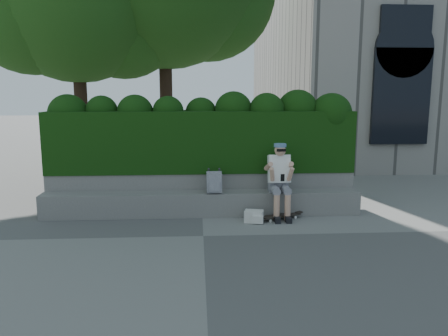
{
  "coord_description": "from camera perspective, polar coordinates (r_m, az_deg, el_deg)",
  "views": [
    {
      "loc": [
        -0.08,
        -6.82,
        2.3
      ],
      "look_at": [
        0.4,
        1.0,
        0.95
      ],
      "focal_mm": 35.0,
      "sensor_mm": 36.0,
      "label": 1
    }
  ],
  "objects": [
    {
      "name": "bench_ledge",
      "position": [
        8.34,
        -2.86,
        -4.65
      ],
      "size": [
        6.0,
        0.45,
        0.45
      ],
      "primitive_type": "cube",
      "color": "gray",
      "rests_on": "ground"
    },
    {
      "name": "person",
      "position": [
        8.19,
        7.26,
        -1.21
      ],
      "size": [
        0.4,
        0.76,
        1.38
      ],
      "color": "gray",
      "rests_on": "ground"
    },
    {
      "name": "backpack_plaid",
      "position": [
        8.15,
        -1.3,
        -1.87
      ],
      "size": [
        0.28,
        0.16,
        0.41
      ],
      "primitive_type": "cube",
      "rotation": [
        0.0,
        0.0,
        0.02
      ],
      "color": "#A09FA4",
      "rests_on": "bench_ledge"
    },
    {
      "name": "skateboard",
      "position": [
        8.16,
        7.41,
        -6.2
      ],
      "size": [
        0.78,
        0.47,
        0.08
      ],
      "rotation": [
        0.0,
        0.0,
        0.39
      ],
      "color": "black",
      "rests_on": "ground"
    },
    {
      "name": "planter_wall",
      "position": [
        8.76,
        -2.91,
        -2.93
      ],
      "size": [
        6.0,
        0.5,
        0.75
      ],
      "primitive_type": "cube",
      "color": "gray",
      "rests_on": "ground"
    },
    {
      "name": "ground",
      "position": [
        7.2,
        -2.72,
        -8.86
      ],
      "size": [
        80.0,
        80.0,
        0.0
      ],
      "primitive_type": "plane",
      "color": "slate",
      "rests_on": "ground"
    },
    {
      "name": "hedge",
      "position": [
        8.83,
        -2.98,
        3.58
      ],
      "size": [
        6.0,
        1.0,
        1.2
      ],
      "primitive_type": "cube",
      "color": "black",
      "rests_on": "planter_wall"
    },
    {
      "name": "backpack_ground",
      "position": [
        7.93,
        3.92,
        -6.31
      ],
      "size": [
        0.38,
        0.31,
        0.21
      ],
      "primitive_type": "cube",
      "rotation": [
        0.0,
        0.0,
        -0.25
      ],
      "color": "beige",
      "rests_on": "ground"
    }
  ]
}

